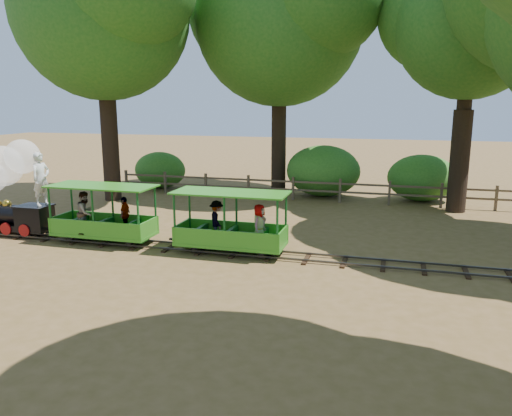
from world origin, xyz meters
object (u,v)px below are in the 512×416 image
(carriage_front, at_px, (102,219))
(fence, at_px, (316,188))
(carriage_rear, at_px, (232,228))
(locomotive, at_px, (10,181))

(carriage_front, xyz_separation_m, fence, (5.16, 8.06, -0.17))
(fence, bearing_deg, carriage_rear, -97.92)
(locomotive, relative_size, carriage_rear, 0.98)
(carriage_front, bearing_deg, locomotive, 177.64)
(locomotive, height_order, fence, locomotive)
(carriage_front, height_order, fence, carriage_front)
(carriage_front, distance_m, carriage_rear, 4.05)
(carriage_rear, bearing_deg, locomotive, 179.53)
(carriage_rear, distance_m, fence, 8.07)
(locomotive, xyz_separation_m, carriage_rear, (7.33, -0.06, -1.00))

